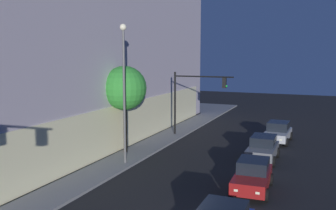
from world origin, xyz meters
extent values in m
cube|color=#4C4C51|center=(13.52, 22.32, 0.07)|extent=(35.04, 27.24, 0.15)
cube|color=#F8EDB5|center=(13.52, 9.10, 1.89)|extent=(31.18, 0.60, 3.48)
cube|color=#AFA4B0|center=(13.52, 22.32, 8.97)|extent=(34.64, 26.84, 17.64)
cylinder|color=black|center=(18.17, 7.18, 3.00)|extent=(0.18, 0.18, 5.71)
cylinder|color=black|center=(18.24, 4.50, 5.49)|extent=(0.25, 5.36, 0.12)
cube|color=black|center=(18.28, 2.63, 4.99)|extent=(0.33, 0.33, 0.90)
sphere|color=green|center=(18.29, 2.45, 4.71)|extent=(0.18, 0.18, 0.18)
cylinder|color=#565656|center=(8.24, 6.82, 4.58)|extent=(0.16, 0.16, 8.86)
sphere|color=#F9EFC6|center=(8.24, 6.82, 9.16)|extent=(0.44, 0.44, 0.44)
cylinder|color=#503D1E|center=(10.76, 8.22, 1.91)|extent=(0.27, 0.27, 3.51)
sphere|color=#2E8A2F|center=(10.76, 8.22, 4.97)|extent=(3.26, 3.26, 3.26)
cube|color=maroon|center=(6.71, -1.98, 0.67)|extent=(4.23, 1.96, 0.67)
cube|color=black|center=(7.03, -1.96, 1.34)|extent=(2.00, 1.68, 0.67)
cube|color=#F9F4CC|center=(4.71, -2.60, 0.67)|extent=(0.13, 0.21, 0.12)
cube|color=#F9F4CC|center=(4.67, -1.54, 0.67)|extent=(0.13, 0.21, 0.12)
cylinder|color=black|center=(5.47, -2.92, 0.34)|extent=(0.68, 0.27, 0.67)
cylinder|color=black|center=(5.39, -1.15, 0.34)|extent=(0.68, 0.27, 0.67)
cylinder|color=black|center=(8.04, -2.80, 0.34)|extent=(0.68, 0.27, 0.67)
cylinder|color=black|center=(7.96, -1.03, 0.34)|extent=(0.68, 0.27, 0.67)
cube|color=slate|center=(12.93, -1.58, 0.70)|extent=(4.10, 1.81, 0.69)
cube|color=black|center=(13.24, -1.58, 1.37)|extent=(2.14, 1.62, 0.66)
cube|color=#F9F4CC|center=(10.94, -2.13, 0.70)|extent=(0.12, 0.20, 0.12)
cube|color=#F9F4CC|center=(10.93, -1.05, 0.70)|extent=(0.12, 0.20, 0.12)
cylinder|color=black|center=(11.66, -2.48, 0.36)|extent=(0.72, 0.24, 0.72)
cylinder|color=black|center=(11.66, -0.69, 0.36)|extent=(0.72, 0.24, 0.72)
cylinder|color=black|center=(14.20, -2.47, 0.36)|extent=(0.72, 0.24, 0.72)
cylinder|color=black|center=(14.19, -0.68, 0.36)|extent=(0.72, 0.24, 0.72)
cube|color=#B7BABF|center=(19.09, -1.89, 0.67)|extent=(4.20, 2.02, 0.65)
cube|color=black|center=(19.40, -1.91, 1.35)|extent=(2.17, 1.75, 0.71)
cube|color=#F9F4CC|center=(17.05, -2.36, 0.67)|extent=(0.13, 0.20, 0.12)
cube|color=#F9F4CC|center=(17.10, -1.25, 0.67)|extent=(0.13, 0.20, 0.12)
cylinder|color=black|center=(17.77, -2.77, 0.35)|extent=(0.71, 0.27, 0.70)
cylinder|color=black|center=(17.85, -0.91, 0.35)|extent=(0.71, 0.27, 0.70)
cylinder|color=black|center=(20.33, -2.87, 0.35)|extent=(0.71, 0.27, 0.70)
cylinder|color=black|center=(20.41, -1.02, 0.35)|extent=(0.71, 0.27, 0.70)
camera|label=1|loc=(-13.07, -5.33, 7.39)|focal=39.67mm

